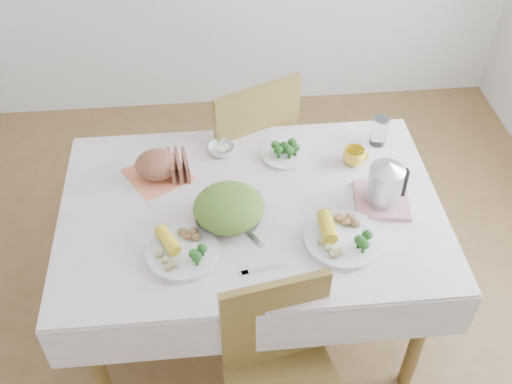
{
  "coord_description": "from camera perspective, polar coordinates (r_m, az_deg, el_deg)",
  "views": [
    {
      "loc": [
        -0.14,
        -1.65,
        2.44
      ],
      "look_at": [
        0.02,
        0.02,
        0.82
      ],
      "focal_mm": 42.0,
      "sensor_mm": 36.0,
      "label": 1
    }
  ],
  "objects": [
    {
      "name": "bread_loaf",
      "position": [
        2.48,
        -9.45,
        2.61
      ],
      "size": [
        0.22,
        0.21,
        0.11
      ],
      "primitive_type": "ellipsoid",
      "rotation": [
        0.0,
        0.0,
        0.31
      ],
      "color": "brown",
      "rests_on": "napkin"
    },
    {
      "name": "salad_bowl",
      "position": [
        2.29,
        -2.55,
        -2.07
      ],
      "size": [
        0.29,
        0.29,
        0.06
      ],
      "primitive_type": "imported",
      "rotation": [
        0.0,
        0.0,
        -0.15
      ],
      "color": "white",
      "rests_on": "tablecloth"
    },
    {
      "name": "tablecloth",
      "position": [
        2.36,
        -0.44,
        -1.49
      ],
      "size": [
        1.5,
        1.0,
        0.01
      ],
      "primitive_type": "cube",
      "color": "silver",
      "rests_on": "dining_table"
    },
    {
      "name": "floor",
      "position": [
        2.95,
        -0.36,
        -11.85
      ],
      "size": [
        3.6,
        3.6,
        0.0
      ],
      "primitive_type": "plane",
      "color": "brown",
      "rests_on": "ground"
    },
    {
      "name": "dinner_plate_left",
      "position": [
        2.2,
        -6.97,
        -5.72
      ],
      "size": [
        0.3,
        0.3,
        0.02
      ],
      "primitive_type": "cylinder",
      "rotation": [
        0.0,
        0.0,
        0.11
      ],
      "color": "white",
      "rests_on": "tablecloth"
    },
    {
      "name": "pink_tray",
      "position": [
        2.42,
        11.88,
        -0.76
      ],
      "size": [
        0.24,
        0.24,
        0.02
      ],
      "primitive_type": "cube",
      "rotation": [
        0.0,
        0.0,
        -0.16
      ],
      "color": "#CD7D81",
      "rests_on": "tablecloth"
    },
    {
      "name": "glass_tumbler",
      "position": [
        2.66,
        11.65,
        5.69
      ],
      "size": [
        0.09,
        0.09,
        0.13
      ],
      "primitive_type": "cylinder",
      "rotation": [
        0.0,
        0.0,
        -0.25
      ],
      "color": "white",
      "rests_on": "tablecloth"
    },
    {
      "name": "fork_left",
      "position": [
        2.26,
        -0.63,
        -3.94
      ],
      "size": [
        0.1,
        0.15,
        0.0
      ],
      "primitive_type": "cube",
      "rotation": [
        0.0,
        0.0,
        0.52
      ],
      "color": "silver",
      "rests_on": "tablecloth"
    },
    {
      "name": "knife",
      "position": [
        2.15,
        0.77,
        -7.31
      ],
      "size": [
        0.17,
        0.04,
        0.0
      ],
      "primitive_type": "cube",
      "rotation": [
        0.0,
        0.0,
        1.72
      ],
      "color": "silver",
      "rests_on": "tablecloth"
    },
    {
      "name": "dinner_plate_right",
      "position": [
        2.25,
        8.27,
        -4.48
      ],
      "size": [
        0.37,
        0.37,
        0.02
      ],
      "primitive_type": "cylinder",
      "rotation": [
        0.0,
        0.0,
        -0.31
      ],
      "color": "white",
      "rests_on": "tablecloth"
    },
    {
      "name": "napkin",
      "position": [
        2.52,
        -9.31,
        1.65
      ],
      "size": [
        0.31,
        0.31,
        0.0
      ],
      "primitive_type": "cube",
      "rotation": [
        0.0,
        0.0,
        0.54
      ],
      "color": "#FB8156",
      "rests_on": "tablecloth"
    },
    {
      "name": "chair_far",
      "position": [
        3.05,
        -1.71,
        3.64
      ],
      "size": [
        0.59,
        0.59,
        0.99
      ],
      "primitive_type": "cube",
      "rotation": [
        0.0,
        0.0,
        3.56
      ],
      "color": "brown",
      "rests_on": "floor"
    },
    {
      "name": "electric_kettle",
      "position": [
        2.35,
        12.27,
        1.2
      ],
      "size": [
        0.16,
        0.16,
        0.19
      ],
      "primitive_type": "cylinder",
      "rotation": [
        0.0,
        0.0,
        -0.18
      ],
      "color": "#B2B5BA",
      "rests_on": "pink_tray"
    },
    {
      "name": "yellow_mug",
      "position": [
        2.56,
        9.32,
        3.37
      ],
      "size": [
        0.11,
        0.11,
        0.07
      ],
      "primitive_type": "imported",
      "rotation": [
        0.0,
        0.0,
        -0.15
      ],
      "color": "yellow",
      "rests_on": "tablecloth"
    },
    {
      "name": "broccoli_plate",
      "position": [
        2.58,
        2.67,
        3.62
      ],
      "size": [
        0.22,
        0.22,
        0.02
      ],
      "primitive_type": "cylinder",
      "rotation": [
        0.0,
        0.0,
        -0.09
      ],
      "color": "beige",
      "rests_on": "tablecloth"
    },
    {
      "name": "dining_table",
      "position": [
        2.65,
        -0.39,
        -7.28
      ],
      "size": [
        1.4,
        0.9,
        0.75
      ],
      "primitive_type": "cube",
      "color": "brown",
      "rests_on": "floor"
    },
    {
      "name": "fruit_bowl",
      "position": [
        2.59,
        -3.31,
        4.09
      ],
      "size": [
        0.15,
        0.15,
        0.04
      ],
      "primitive_type": "imported",
      "rotation": [
        0.0,
        0.0,
        0.31
      ],
      "color": "white",
      "rests_on": "tablecloth"
    }
  ]
}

